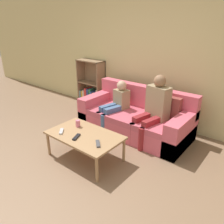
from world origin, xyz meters
The scene contains 11 objects.
ground_plane centered at (0.00, 0.00, 0.00)m, with size 22.00×22.00×0.00m, color #84664C.
wall_back centered at (0.00, 2.35, 1.30)m, with size 12.00×0.06×2.60m.
couch centered at (0.10, 1.71, 0.26)m, with size 1.98×0.89×0.79m.
bookshelf centered at (-1.44, 2.19, 0.39)m, with size 0.66×0.28×1.08m.
coffee_table centered at (-0.01, 0.53, 0.36)m, with size 1.06×0.65×0.39m.
person_adult centered at (0.50, 1.63, 0.63)m, with size 0.45×0.67×1.12m.
person_child centered at (-0.26, 1.59, 0.51)m, with size 0.38×0.65×0.90m.
cup_near centered at (-0.26, 0.64, 0.45)m, with size 0.07×0.07×0.11m.
tv_remote_0 centered at (-0.02, 0.39, 0.40)m, with size 0.11×0.18×0.02m.
tv_remote_1 centered at (0.33, 0.45, 0.40)m, with size 0.16×0.15×0.02m.
tv_remote_2 centered at (-0.32, 0.37, 0.40)m, with size 0.15×0.16×0.02m.
Camera 1 is at (2.02, -1.36, 1.89)m, focal length 35.00 mm.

